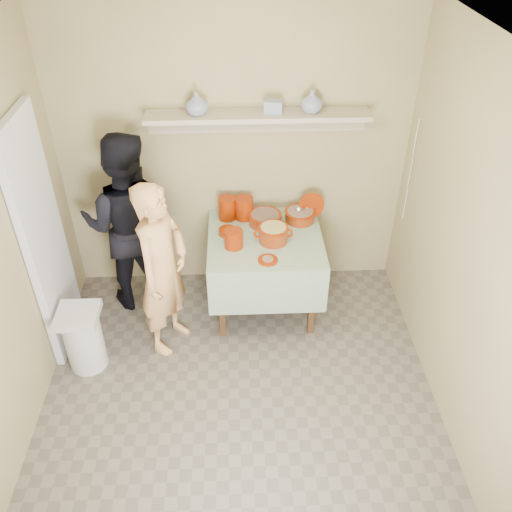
{
  "coord_description": "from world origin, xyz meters",
  "views": [
    {
      "loc": [
        0.01,
        -2.51,
        3.36
      ],
      "look_at": [
        0.15,
        0.75,
        0.95
      ],
      "focal_mm": 38.0,
      "sensor_mm": 36.0,
      "label": 1
    }
  ],
  "objects_px": {
    "serving_table": "(265,248)",
    "cazuela_rice": "(273,233)",
    "person_helper": "(128,223)",
    "trash_bin": "(84,338)",
    "person_cook": "(163,270)"
  },
  "relations": [
    {
      "from": "serving_table",
      "to": "cazuela_rice",
      "type": "xyz_separation_m",
      "value": [
        0.06,
        -0.07,
        0.2
      ]
    },
    {
      "from": "person_helper",
      "to": "cazuela_rice",
      "type": "distance_m",
      "value": 1.25
    },
    {
      "from": "trash_bin",
      "to": "person_helper",
      "type": "bearing_deg",
      "value": 69.43
    },
    {
      "from": "cazuela_rice",
      "to": "person_cook",
      "type": "bearing_deg",
      "value": -158.05
    },
    {
      "from": "person_cook",
      "to": "serving_table",
      "type": "relative_size",
      "value": 1.56
    },
    {
      "from": "serving_table",
      "to": "trash_bin",
      "type": "xyz_separation_m",
      "value": [
        -1.48,
        -0.67,
        -0.36
      ]
    },
    {
      "from": "person_cook",
      "to": "person_helper",
      "type": "distance_m",
      "value": 0.68
    },
    {
      "from": "person_helper",
      "to": "cazuela_rice",
      "type": "xyz_separation_m",
      "value": [
        1.23,
        -0.22,
        0.02
      ]
    },
    {
      "from": "person_helper",
      "to": "serving_table",
      "type": "height_order",
      "value": "person_helper"
    },
    {
      "from": "person_cook",
      "to": "trash_bin",
      "type": "bearing_deg",
      "value": 135.69
    },
    {
      "from": "cazuela_rice",
      "to": "person_helper",
      "type": "bearing_deg",
      "value": 169.79
    },
    {
      "from": "person_helper",
      "to": "cazuela_rice",
      "type": "relative_size",
      "value": 5.02
    },
    {
      "from": "serving_table",
      "to": "trash_bin",
      "type": "relative_size",
      "value": 1.74
    },
    {
      "from": "person_cook",
      "to": "cazuela_rice",
      "type": "height_order",
      "value": "person_cook"
    },
    {
      "from": "person_helper",
      "to": "cazuela_rice",
      "type": "bearing_deg",
      "value": 172.1
    }
  ]
}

